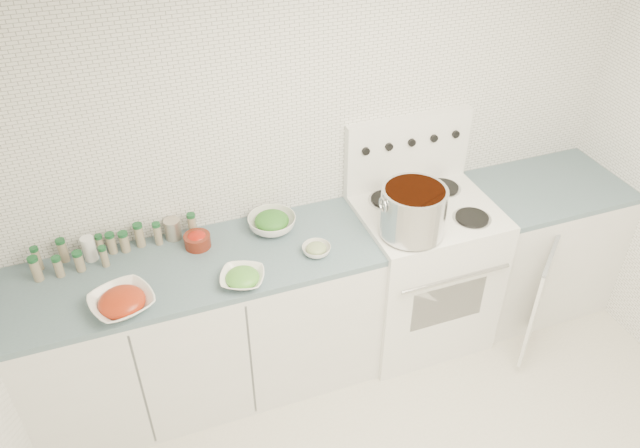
{
  "coord_description": "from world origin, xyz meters",
  "views": [
    {
      "loc": [
        -1.06,
        -1.27,
        2.93
      ],
      "look_at": [
        -0.17,
        1.14,
        1.02
      ],
      "focal_mm": 35.0,
      "sensor_mm": 36.0,
      "label": 1
    }
  ],
  "objects_px": {
    "bowl_tomato": "(122,302)",
    "bowl_snowpea": "(242,278)",
    "stock_pot": "(413,209)",
    "stove": "(420,268)"
  },
  "relations": [
    {
      "from": "stove",
      "to": "bowl_snowpea",
      "type": "xyz_separation_m",
      "value": [
        -1.11,
        -0.21,
        0.43
      ]
    },
    {
      "from": "bowl_tomato",
      "to": "bowl_snowpea",
      "type": "distance_m",
      "value": 0.56
    },
    {
      "from": "stock_pot",
      "to": "stove",
      "type": "bearing_deg",
      "value": 41.87
    },
    {
      "from": "stove",
      "to": "bowl_snowpea",
      "type": "bearing_deg",
      "value": -169.45
    },
    {
      "from": "bowl_tomato",
      "to": "stock_pot",
      "type": "bearing_deg",
      "value": 0.71
    },
    {
      "from": "stove",
      "to": "stock_pot",
      "type": "xyz_separation_m",
      "value": [
        -0.19,
        -0.17,
        0.59
      ]
    },
    {
      "from": "stove",
      "to": "stock_pot",
      "type": "height_order",
      "value": "stove"
    },
    {
      "from": "stove",
      "to": "stock_pot",
      "type": "distance_m",
      "value": 0.64
    },
    {
      "from": "bowl_snowpea",
      "to": "bowl_tomato",
      "type": "bearing_deg",
      "value": 178.24
    },
    {
      "from": "stock_pot",
      "to": "bowl_snowpea",
      "type": "bearing_deg",
      "value": -177.79
    }
  ]
}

